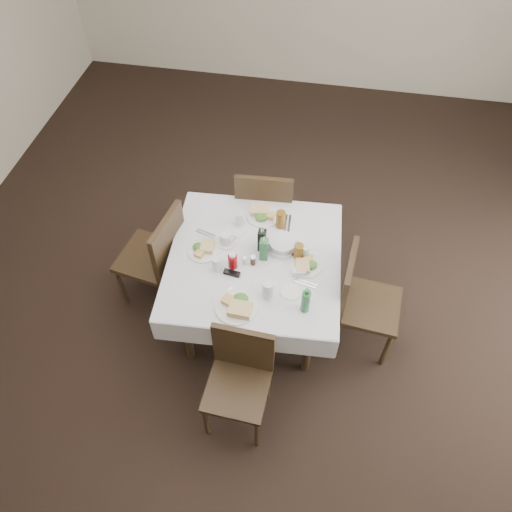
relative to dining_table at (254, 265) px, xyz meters
The scene contains 33 objects.
ground_plane 0.69m from the dining_table, 69.60° to the left, with size 7.00×7.00×0.00m, color black.
room_shell 1.04m from the dining_table, 69.60° to the left, with size 6.04×7.04×2.80m.
dining_table is the anchor object (origin of this frame).
chair_north 0.74m from the dining_table, 93.65° to the left, with size 0.50×0.50×0.99m.
chair_south 0.82m from the dining_table, 86.42° to the right, with size 0.44×0.44×0.89m.
chair_east 0.82m from the dining_table, ahead, with size 0.49×0.49×0.95m.
chair_west 0.79m from the dining_table, behind, with size 0.54×0.54×0.99m.
meal_north 0.44m from the dining_table, 92.08° to the left, with size 0.26×0.26×0.06m.
meal_south 0.47m from the dining_table, 93.90° to the right, with size 0.30×0.30×0.06m.
meal_east 0.40m from the dining_table, ahead, with size 0.24×0.24×0.05m.
meal_west 0.40m from the dining_table, behind, with size 0.23×0.23×0.05m.
side_plate_a 0.32m from the dining_table, 128.66° to the left, with size 0.16×0.16×0.01m.
side_plate_b 0.41m from the dining_table, 40.40° to the right, with size 0.15×0.15×0.01m.
water_n 0.38m from the dining_table, 119.35° to the left, with size 0.07×0.07×0.13m.
water_s 0.39m from the dining_table, 64.12° to the right, with size 0.08×0.08×0.15m.
water_e 0.40m from the dining_table, 11.48° to the left, with size 0.06×0.06×0.11m.
water_w 0.32m from the dining_table, 147.61° to the right, with size 0.07×0.07×0.12m.
iced_tea_a 0.41m from the dining_table, 67.93° to the left, with size 0.07×0.07×0.15m.
iced_tea_b 0.36m from the dining_table, ahead, with size 0.07×0.07×0.14m.
bread_basket 0.26m from the dining_table, 35.29° to the left, with size 0.23×0.23×0.08m.
oil_cruet_dark 0.22m from the dining_table, 66.92° to the left, with size 0.06×0.06×0.25m.
oil_cruet_green 0.20m from the dining_table, ahead, with size 0.06×0.06×0.24m.
ketchup_bottle 0.23m from the dining_table, 141.51° to the right, with size 0.07×0.07×0.14m.
salt_shaker 0.15m from the dining_table, 130.35° to the right, with size 0.03×0.03×0.07m.
pepper_shaker 0.14m from the dining_table, 89.39° to the right, with size 0.04×0.04×0.08m.
coffee_mug 0.29m from the dining_table, 157.13° to the left, with size 0.15×0.14×0.10m.
sunglasses 0.24m from the dining_table, 125.88° to the right, with size 0.13×0.05×0.03m.
green_bottle 0.60m from the dining_table, 42.55° to the right, with size 0.06×0.06×0.23m.
sugar_caddy 0.37m from the dining_table, 15.44° to the right, with size 0.10×0.07×0.05m.
cutlery_n 0.43m from the dining_table, 63.09° to the left, with size 0.06×0.19×0.01m.
cutlery_s 0.43m from the dining_table, 107.72° to the right, with size 0.11×0.20×0.01m.
cutlery_e 0.44m from the dining_table, 22.70° to the right, with size 0.17×0.07×0.01m.
cutlery_w 0.45m from the dining_table, 158.51° to the left, with size 0.17×0.09×0.01m.
Camera 1 is at (0.38, -2.41, 3.62)m, focal length 35.00 mm.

